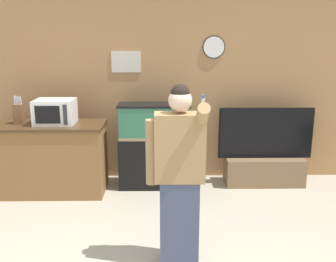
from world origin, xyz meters
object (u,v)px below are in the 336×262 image
knife_block (19,113)px  tv_on_stand (264,162)px  aquarium_on_stand (154,146)px  microwave (55,112)px  counter_island (50,158)px  person_standing (179,174)px

knife_block → tv_on_stand: (3.30, 0.24, -0.76)m
aquarium_on_stand → microwave: bearing=-172.2°
microwave → aquarium_on_stand: size_ratio=0.42×
counter_island → microwave: bearing=4.9°
microwave → tv_on_stand: bearing=4.9°
knife_block → person_standing: 2.61m
microwave → aquarium_on_stand: microwave is taller
person_standing → knife_block: bearing=140.3°
counter_island → aquarium_on_stand: 1.40m
aquarium_on_stand → tv_on_stand: 1.57m
aquarium_on_stand → tv_on_stand: (1.55, 0.07, -0.27)m
microwave → aquarium_on_stand: 1.38m
counter_island → tv_on_stand: (2.94, 0.25, -0.15)m
knife_block → tv_on_stand: knife_block is taller
counter_island → tv_on_stand: bearing=4.9°
knife_block → microwave: bearing=-0.7°
counter_island → tv_on_stand: size_ratio=1.12×
aquarium_on_stand → tv_on_stand: aquarium_on_stand is taller
knife_block → tv_on_stand: size_ratio=0.28×
aquarium_on_stand → person_standing: (0.25, -1.83, 0.28)m
knife_block → aquarium_on_stand: 1.82m
person_standing → tv_on_stand: bearing=55.7°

